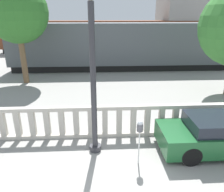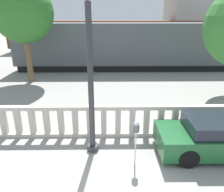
% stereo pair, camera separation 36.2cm
% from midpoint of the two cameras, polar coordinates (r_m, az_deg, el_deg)
% --- Properties ---
extents(balustrade, '(12.58, 0.24, 1.26)m').
position_cam_midpoint_polar(balustrade, '(8.37, -0.90, -6.62)').
color(balustrade, '#BCB5A8').
rests_on(balustrade, ground).
extents(lamppost, '(0.40, 0.40, 5.11)m').
position_cam_midpoint_polar(lamppost, '(6.81, -4.09, 3.79)').
color(lamppost, '#2D2D33').
rests_on(lamppost, ground).
extents(parking_meter, '(0.19, 0.19, 1.49)m').
position_cam_midpoint_polar(parking_meter, '(6.67, 7.90, -8.72)').
color(parking_meter, silver).
rests_on(parking_meter, ground).
extents(parked_car, '(4.21, 1.65, 1.27)m').
position_cam_midpoint_polar(parked_car, '(8.31, 27.50, -9.48)').
color(parked_car, black).
rests_on(parked_car, ground).
extents(train_near, '(19.54, 2.61, 4.43)m').
position_cam_midpoint_polar(train_near, '(18.89, 6.87, 12.94)').
color(train_near, black).
rests_on(train_near, ground).
extents(train_far, '(24.78, 2.77, 4.35)m').
position_cam_midpoint_polar(train_far, '(28.46, 0.16, 15.48)').
color(train_far, black).
rests_on(train_far, ground).
extents(building_block, '(9.49, 6.85, 11.24)m').
position_cam_midpoint_polar(building_block, '(33.12, 23.74, 20.92)').
color(building_block, gray).
rests_on(building_block, ground).
extents(tree_left, '(3.90, 3.90, 6.57)m').
position_cam_midpoint_polar(tree_left, '(15.85, -21.70, 19.67)').
color(tree_left, brown).
rests_on(tree_left, ground).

